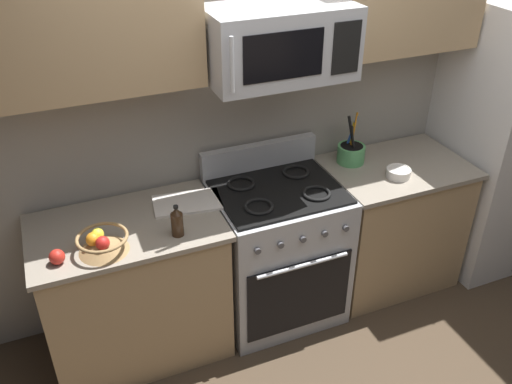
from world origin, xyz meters
TOP-DOWN VIEW (x-y plane):
  - ground_plane at (0.00, 0.00)m, footprint 16.00×16.00m
  - wall_back at (0.00, 1.04)m, footprint 8.00×0.10m
  - counter_left at (-0.91, 0.64)m, footprint 1.04×0.65m
  - range_oven at (-0.00, 0.64)m, footprint 0.76×0.69m
  - counter_right at (0.84, 0.64)m, footprint 0.91×0.65m
  - refrigerator at (1.71, 0.63)m, footprint 0.78×0.76m
  - microwave at (-0.00, 0.67)m, footprint 0.77×0.44m
  - upper_cabinets_left at (-0.91, 0.82)m, footprint 1.03×0.34m
  - utensil_crock at (0.59, 0.80)m, footprint 0.18×0.18m
  - fruit_basket at (-1.05, 0.47)m, footprint 0.26×0.26m
  - apple_loose at (-1.27, 0.45)m, footprint 0.08×0.08m
  - cutting_board at (-0.53, 0.72)m, footprint 0.41×0.28m
  - bottle_soy at (-0.66, 0.45)m, footprint 0.06×0.06m
  - prep_bowl at (0.76, 0.52)m, footprint 0.15×0.15m

SIDE VIEW (x-z plane):
  - ground_plane at x=0.00m, z-range 0.00..0.00m
  - counter_left at x=-0.91m, z-range 0.00..0.91m
  - counter_right at x=0.84m, z-range 0.00..0.91m
  - range_oven at x=0.00m, z-range -0.07..1.02m
  - cutting_board at x=-0.53m, z-range 0.91..0.93m
  - refrigerator at x=1.71m, z-range 0.00..1.88m
  - prep_bowl at x=0.76m, z-range 0.91..0.97m
  - apple_loose at x=-1.27m, z-range 0.91..0.99m
  - fruit_basket at x=-1.05m, z-range 0.91..1.02m
  - utensil_crock at x=0.59m, z-range 0.81..1.15m
  - bottle_soy at x=-0.66m, z-range 0.90..1.08m
  - wall_back at x=0.00m, z-range 0.00..2.60m
  - microwave at x=0.00m, z-range 1.60..1.98m
  - upper_cabinets_left at x=-0.91m, z-range 1.62..2.36m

